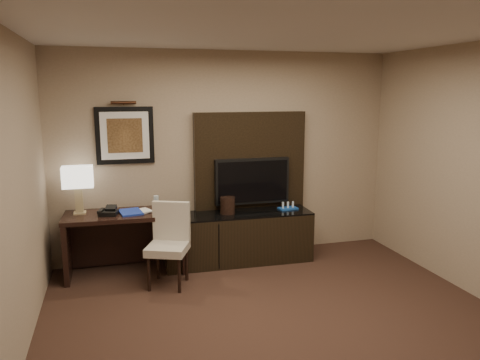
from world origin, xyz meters
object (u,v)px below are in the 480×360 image
object	(u,v)px
water_bottle	(156,203)
minibar_tray	(288,206)
desk_chair	(168,248)
desk_phone	(109,211)
credenza	(238,237)
tv	(252,181)
ice_bucket	(228,205)
desk	(126,243)
table_lamp	(78,189)

from	to	relation	value
water_bottle	minibar_tray	size ratio (longest dim) A/B	0.75
desk_chair	desk_phone	distance (m)	0.86
water_bottle	credenza	bearing A→B (deg)	-0.99
minibar_tray	tv	bearing A→B (deg)	158.78
water_bottle	ice_bucket	distance (m)	0.90
desk	table_lamp	size ratio (longest dim) A/B	2.33
credenza	minibar_tray	size ratio (longest dim) A/B	7.71
desk_phone	minibar_tray	bearing A→B (deg)	16.93
desk_phone	ice_bucket	xyz separation A→B (m)	(1.46, 0.07, -0.05)
ice_bucket	minibar_tray	xyz separation A→B (m)	(0.82, -0.00, -0.06)
table_lamp	desk_phone	world-z (taller)	table_lamp
desk_chair	water_bottle	size ratio (longest dim) A/B	4.92
desk_chair	ice_bucket	distance (m)	1.05
water_bottle	desk_phone	bearing A→B (deg)	-173.26
tv	table_lamp	distance (m)	2.17
desk	water_bottle	bearing A→B (deg)	4.98
desk	desk_chair	bearing A→B (deg)	-47.81
tv	desk	bearing A→B (deg)	-173.46
credenza	tv	xyz separation A→B (m)	(0.24, 0.19, 0.69)
table_lamp	water_bottle	xyz separation A→B (m)	(0.89, -0.10, -0.21)
desk	table_lamp	xyz separation A→B (m)	(-0.51, 0.11, 0.68)
tv	credenza	bearing A→B (deg)	-142.11
table_lamp	ice_bucket	bearing A→B (deg)	-3.06
desk	tv	xyz separation A→B (m)	(1.66, 0.19, 0.64)
water_bottle	table_lamp	bearing A→B (deg)	173.89
desk_chair	desk_phone	size ratio (longest dim) A/B	4.44
desk	minibar_tray	world-z (taller)	desk
table_lamp	ice_bucket	size ratio (longest dim) A/B	2.86
credenza	water_bottle	distance (m)	1.15
minibar_tray	desk	bearing A→B (deg)	-179.52
ice_bucket	desk_phone	bearing A→B (deg)	-177.39
desk_phone	ice_bucket	size ratio (longest dim) A/B	0.96
tv	desk_phone	xyz separation A→B (m)	(-1.84, -0.24, -0.22)
credenza	desk_chair	world-z (taller)	desk_chair
desk	minibar_tray	size ratio (longest dim) A/B	5.74
ice_bucket	desk_chair	bearing A→B (deg)	-146.87
ice_bucket	minibar_tray	bearing A→B (deg)	-0.01
credenza	table_lamp	size ratio (longest dim) A/B	3.13
credenza	desk_phone	world-z (taller)	desk_phone
desk_chair	ice_bucket	world-z (taller)	desk_chair
tv	desk_phone	distance (m)	1.87
tv	ice_bucket	xyz separation A→B (m)	(-0.38, -0.17, -0.26)
desk	desk_phone	world-z (taller)	desk_phone
ice_bucket	credenza	bearing A→B (deg)	-7.46
table_lamp	minibar_tray	xyz separation A→B (m)	(2.61, -0.10, -0.36)
desk_phone	water_bottle	distance (m)	0.57
tv	desk_chair	world-z (taller)	tv
desk_chair	water_bottle	distance (m)	0.68
tv	ice_bucket	size ratio (longest dim) A/B	4.74
table_lamp	water_bottle	world-z (taller)	table_lamp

